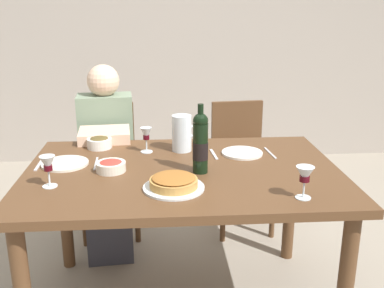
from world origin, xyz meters
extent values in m
cube|color=#A3998E|center=(0.00, 2.40, 1.40)|extent=(8.00, 0.10, 2.80)
cube|color=brown|center=(0.00, 0.00, 0.74)|extent=(1.50, 1.00, 0.04)
cylinder|color=brown|center=(0.67, -0.42, 0.36)|extent=(0.07, 0.07, 0.72)
cylinder|color=brown|center=(-0.67, 0.42, 0.36)|extent=(0.07, 0.07, 0.72)
cylinder|color=brown|center=(0.67, 0.42, 0.36)|extent=(0.07, 0.07, 0.72)
cylinder|color=black|center=(0.08, -0.04, 0.88)|extent=(0.07, 0.07, 0.24)
sphere|color=black|center=(0.08, -0.04, 1.01)|extent=(0.07, 0.07, 0.07)
cylinder|color=black|center=(0.08, -0.04, 1.05)|extent=(0.03, 0.03, 0.07)
cylinder|color=black|center=(0.08, -0.04, 0.87)|extent=(0.07, 0.07, 0.08)
cylinder|color=silver|center=(0.01, 0.29, 0.86)|extent=(0.10, 0.10, 0.19)
cylinder|color=silver|center=(0.01, 0.29, 0.82)|extent=(0.10, 0.10, 0.12)
torus|color=silver|center=(0.08, 0.29, 0.87)|extent=(0.07, 0.01, 0.07)
cylinder|color=silver|center=(-0.05, -0.23, 0.77)|extent=(0.26, 0.26, 0.01)
cylinder|color=#C18E47|center=(-0.05, -0.23, 0.79)|extent=(0.21, 0.21, 0.03)
ellipsoid|color=#9E6028|center=(-0.05, -0.23, 0.81)|extent=(0.19, 0.19, 0.02)
cylinder|color=silver|center=(-0.34, 0.00, 0.78)|extent=(0.14, 0.14, 0.04)
ellipsoid|color=#B2382D|center=(-0.34, 0.00, 0.80)|extent=(0.12, 0.12, 0.03)
cylinder|color=white|center=(-0.44, 0.37, 0.79)|extent=(0.13, 0.13, 0.05)
ellipsoid|color=brown|center=(-0.44, 0.37, 0.81)|extent=(0.11, 0.11, 0.04)
cylinder|color=silver|center=(0.47, -0.37, 0.76)|extent=(0.06, 0.06, 0.00)
cylinder|color=silver|center=(0.47, -0.37, 0.80)|extent=(0.01, 0.01, 0.07)
cone|color=silver|center=(0.47, -0.37, 0.86)|extent=(0.07, 0.07, 0.07)
cylinder|color=#470A14|center=(0.47, -0.37, 0.85)|extent=(0.04, 0.04, 0.02)
cylinder|color=silver|center=(-0.18, 0.27, 0.76)|extent=(0.06, 0.06, 0.00)
cylinder|color=silver|center=(-0.18, 0.27, 0.80)|extent=(0.01, 0.01, 0.06)
cone|color=silver|center=(-0.18, 0.27, 0.86)|extent=(0.06, 0.06, 0.07)
cylinder|color=#470A14|center=(-0.18, 0.27, 0.84)|extent=(0.03, 0.03, 0.02)
cylinder|color=silver|center=(-0.59, -0.17, 0.76)|extent=(0.06, 0.06, 0.00)
cylinder|color=silver|center=(-0.59, -0.17, 0.80)|extent=(0.01, 0.01, 0.07)
cone|color=silver|center=(-0.59, -0.17, 0.87)|extent=(0.07, 0.07, 0.07)
cylinder|color=#470A14|center=(-0.59, -0.17, 0.85)|extent=(0.04, 0.04, 0.02)
cylinder|color=silver|center=(-0.57, 0.11, 0.77)|extent=(0.23, 0.23, 0.01)
cylinder|color=white|center=(0.32, 0.21, 0.77)|extent=(0.21, 0.21, 0.01)
cube|color=silver|center=(-0.70, 0.11, 0.76)|extent=(0.02, 0.16, 0.00)
cube|color=silver|center=(-0.42, 0.11, 0.76)|extent=(0.02, 0.18, 0.00)
cube|color=silver|center=(0.47, 0.21, 0.76)|extent=(0.03, 0.18, 0.00)
cube|color=silver|center=(0.17, 0.21, 0.76)|extent=(0.03, 0.16, 0.00)
cube|color=brown|center=(-0.45, 0.83, 0.46)|extent=(0.43, 0.43, 0.02)
cube|color=brown|center=(-0.47, 1.02, 0.67)|extent=(0.36, 0.06, 0.40)
cylinder|color=brown|center=(-0.60, 0.65, 0.23)|extent=(0.04, 0.04, 0.45)
cylinder|color=brown|center=(-0.27, 0.68, 0.23)|extent=(0.04, 0.04, 0.45)
cylinder|color=brown|center=(-0.63, 0.99, 0.23)|extent=(0.04, 0.04, 0.45)
cylinder|color=brown|center=(-0.30, 1.02, 0.23)|extent=(0.04, 0.04, 0.45)
cube|color=gray|center=(-0.45, 0.79, 0.72)|extent=(0.36, 0.23, 0.50)
sphere|color=beige|center=(-0.45, 0.79, 1.06)|extent=(0.20, 0.20, 0.20)
cube|color=#33333D|center=(-0.43, 0.60, 0.47)|extent=(0.34, 0.40, 0.14)
cube|color=#33333D|center=(-0.42, 0.45, 0.20)|extent=(0.28, 0.14, 0.40)
cube|color=beige|center=(-0.43, 0.51, 0.79)|extent=(0.31, 0.26, 0.06)
cube|color=brown|center=(0.45, 0.83, 0.46)|extent=(0.43, 0.43, 0.02)
cube|color=brown|center=(0.43, 1.01, 0.67)|extent=(0.36, 0.06, 0.40)
cylinder|color=brown|center=(0.30, 0.64, 0.23)|extent=(0.04, 0.04, 0.45)
cylinder|color=brown|center=(0.63, 0.67, 0.23)|extent=(0.04, 0.04, 0.45)
cylinder|color=brown|center=(0.27, 0.98, 0.23)|extent=(0.04, 0.04, 0.45)
cylinder|color=brown|center=(0.60, 1.01, 0.23)|extent=(0.04, 0.04, 0.45)
camera|label=1|loc=(-0.10, -2.01, 1.52)|focal=42.06mm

